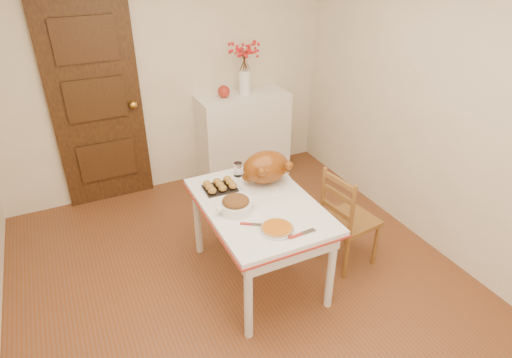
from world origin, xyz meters
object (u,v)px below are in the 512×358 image
sideboard (243,137)px  chair_oak (350,218)px  pumpkin_pie (277,228)px  kitchen_table (259,241)px  turkey_platter (266,169)px

sideboard → chair_oak: size_ratio=1.11×
sideboard → pumpkin_pie: sideboard is taller
chair_oak → sideboard: bearing=-1.9°
chair_oak → pumpkin_pie: bearing=98.4°
kitchen_table → sideboard: bearing=69.8°
chair_oak → turkey_platter: 0.81m
sideboard → turkey_platter: turkey_platter is taller
sideboard → turkey_platter: bearing=-107.0°
chair_oak → pumpkin_pie: chair_oak is taller
kitchen_table → chair_oak: 0.78m
sideboard → kitchen_table: sideboard is taller
sideboard → turkey_platter: (-0.43, -1.39, 0.37)m
chair_oak → kitchen_table: bearing=72.3°
pumpkin_pie → kitchen_table: bearing=83.2°
kitchen_table → pumpkin_pie: size_ratio=5.33×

